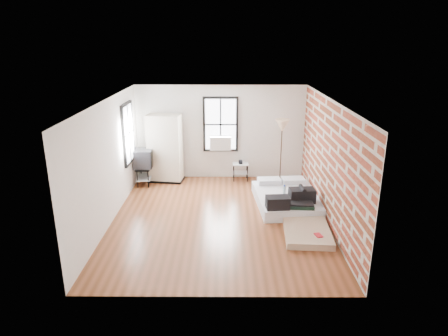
{
  "coord_description": "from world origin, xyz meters",
  "views": [
    {
      "loc": [
        0.17,
        -8.62,
        4.11
      ],
      "look_at": [
        0.12,
        0.3,
        1.17
      ],
      "focal_mm": 32.0,
      "sensor_mm": 36.0,
      "label": 1
    }
  ],
  "objects_px": {
    "mattress_bare": "(304,222)",
    "floor_lamp": "(282,128)",
    "wardrobe": "(165,149)",
    "tv_stand": "(144,159)",
    "side_table": "(240,167)",
    "mattress_main": "(288,198)"
  },
  "relations": [
    {
      "from": "wardrobe",
      "to": "side_table",
      "type": "height_order",
      "value": "wardrobe"
    },
    {
      "from": "mattress_bare",
      "to": "wardrobe",
      "type": "relative_size",
      "value": 0.95
    },
    {
      "from": "wardrobe",
      "to": "side_table",
      "type": "xyz_separation_m",
      "value": [
        2.22,
        0.07,
        -0.59
      ]
    },
    {
      "from": "mattress_bare",
      "to": "side_table",
      "type": "xyz_separation_m",
      "value": [
        -1.34,
        3.13,
        0.28
      ]
    },
    {
      "from": "wardrobe",
      "to": "floor_lamp",
      "type": "distance_m",
      "value": 3.46
    },
    {
      "from": "side_table",
      "to": "tv_stand",
      "type": "distance_m",
      "value": 2.85
    },
    {
      "from": "wardrobe",
      "to": "side_table",
      "type": "relative_size",
      "value": 3.28
    },
    {
      "from": "mattress_main",
      "to": "mattress_bare",
      "type": "relative_size",
      "value": 1.18
    },
    {
      "from": "wardrobe",
      "to": "tv_stand",
      "type": "bearing_deg",
      "value": -145.76
    },
    {
      "from": "mattress_bare",
      "to": "side_table",
      "type": "height_order",
      "value": "side_table"
    },
    {
      "from": "mattress_main",
      "to": "floor_lamp",
      "type": "height_order",
      "value": "floor_lamp"
    },
    {
      "from": "floor_lamp",
      "to": "tv_stand",
      "type": "height_order",
      "value": "floor_lamp"
    },
    {
      "from": "mattress_main",
      "to": "wardrobe",
      "type": "bearing_deg",
      "value": 147.12
    },
    {
      "from": "mattress_main",
      "to": "tv_stand",
      "type": "distance_m",
      "value": 4.28
    },
    {
      "from": "mattress_main",
      "to": "wardrobe",
      "type": "xyz_separation_m",
      "value": [
        -3.37,
        1.81,
        0.81
      ]
    },
    {
      "from": "wardrobe",
      "to": "side_table",
      "type": "distance_m",
      "value": 2.3
    },
    {
      "from": "wardrobe",
      "to": "tv_stand",
      "type": "xyz_separation_m",
      "value": [
        -0.59,
        -0.29,
        -0.24
      ]
    },
    {
      "from": "mattress_bare",
      "to": "floor_lamp",
      "type": "relative_size",
      "value": 1.02
    },
    {
      "from": "wardrobe",
      "to": "tv_stand",
      "type": "height_order",
      "value": "wardrobe"
    },
    {
      "from": "wardrobe",
      "to": "floor_lamp",
      "type": "relative_size",
      "value": 1.07
    },
    {
      "from": "wardrobe",
      "to": "mattress_main",
      "type": "bearing_deg",
      "value": -20.35
    },
    {
      "from": "mattress_main",
      "to": "side_table",
      "type": "relative_size",
      "value": 3.68
    }
  ]
}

